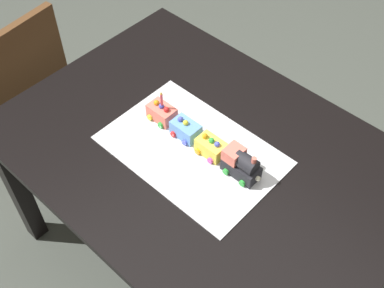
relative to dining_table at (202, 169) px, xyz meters
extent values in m
plane|color=#474C44|center=(0.00, 0.00, -0.63)|extent=(8.00, 8.00, 0.00)
cube|color=black|center=(0.00, 0.00, 0.09)|extent=(1.40, 1.00, 0.03)
cube|color=black|center=(0.64, -0.44, -0.28)|extent=(0.07, 0.07, 0.71)
cube|color=black|center=(0.64, 0.44, -0.28)|extent=(0.07, 0.07, 0.71)
cube|color=brown|center=(1.10, 0.14, -0.19)|extent=(0.44, 0.44, 0.04)
cube|color=brown|center=(0.92, 0.12, 0.03)|extent=(0.08, 0.40, 0.40)
cube|color=brown|center=(1.29, -0.01, -0.42)|extent=(0.04, 0.04, 0.42)
cube|color=brown|center=(0.95, -0.05, -0.42)|extent=(0.04, 0.04, 0.42)
cube|color=brown|center=(0.91, 0.29, -0.42)|extent=(0.04, 0.04, 0.42)
cube|color=silver|center=(0.03, 0.03, 0.11)|extent=(0.60, 0.40, 0.00)
cube|color=#232328|center=(-0.16, -0.01, 0.14)|extent=(0.12, 0.06, 0.05)
cylinder|color=#232328|center=(-0.17, -0.01, 0.18)|extent=(0.08, 0.05, 0.05)
cube|color=#F27260|center=(-0.12, -0.01, 0.18)|extent=(0.06, 0.06, 0.04)
cylinder|color=#F27260|center=(-0.20, -0.01, 0.21)|extent=(0.02, 0.02, 0.03)
sphere|color=#F4EFCC|center=(-0.23, -0.01, 0.14)|extent=(0.02, 0.02, 0.02)
cylinder|color=green|center=(-0.19, -0.04, 0.12)|extent=(0.02, 0.01, 0.02)
cylinder|color=yellow|center=(-0.12, -0.04, 0.12)|extent=(0.02, 0.01, 0.02)
cylinder|color=green|center=(-0.19, 0.03, 0.12)|extent=(0.02, 0.01, 0.02)
cylinder|color=green|center=(-0.12, 0.03, 0.12)|extent=(0.02, 0.01, 0.02)
cube|color=#F4E04C|center=(-0.03, -0.01, 0.14)|extent=(0.10, 0.06, 0.06)
cylinder|color=red|center=(-0.06, -0.04, 0.12)|extent=(0.02, 0.01, 0.02)
cylinder|color=#4C59D8|center=(0.00, -0.04, 0.12)|extent=(0.02, 0.01, 0.02)
cylinder|color=#D84CB2|center=(-0.06, 0.03, 0.12)|extent=(0.02, 0.01, 0.02)
cylinder|color=orange|center=(0.00, 0.03, 0.12)|extent=(0.02, 0.01, 0.02)
sphere|color=#4C59D8|center=(-0.05, -0.01, 0.17)|extent=(0.02, 0.02, 0.02)
sphere|color=green|center=(-0.03, -0.01, 0.17)|extent=(0.02, 0.02, 0.02)
sphere|color=orange|center=(0.00, -0.01, 0.17)|extent=(0.02, 0.02, 0.02)
cube|color=#669EEA|center=(0.09, -0.01, 0.14)|extent=(0.10, 0.06, 0.06)
cylinder|color=#4C59D8|center=(0.06, -0.04, 0.12)|extent=(0.02, 0.01, 0.02)
cylinder|color=#4C59D8|center=(0.12, -0.04, 0.12)|extent=(0.02, 0.01, 0.02)
cylinder|color=#4C59D8|center=(0.06, 0.03, 0.12)|extent=(0.02, 0.01, 0.02)
cylinder|color=red|center=(0.12, 0.03, 0.12)|extent=(0.02, 0.01, 0.02)
sphere|color=yellow|center=(0.09, -0.01, 0.17)|extent=(0.02, 0.02, 0.02)
sphere|color=#4C59D8|center=(0.11, -0.01, 0.17)|extent=(0.02, 0.02, 0.02)
cube|color=#F27260|center=(0.21, -0.01, 0.14)|extent=(0.10, 0.06, 0.06)
cylinder|color=red|center=(0.18, -0.04, 0.12)|extent=(0.02, 0.01, 0.02)
cylinder|color=orange|center=(0.23, -0.04, 0.12)|extent=(0.02, 0.01, 0.02)
cylinder|color=green|center=(0.18, 0.03, 0.12)|extent=(0.02, 0.01, 0.02)
cylinder|color=yellow|center=(0.23, 0.03, 0.12)|extent=(0.02, 0.01, 0.02)
sphere|color=#4C59D8|center=(0.21, -0.01, 0.17)|extent=(0.02, 0.02, 0.02)
sphere|color=red|center=(0.18, -0.01, 0.17)|extent=(0.02, 0.02, 0.02)
sphere|color=orange|center=(0.23, -0.01, 0.17)|extent=(0.02, 0.02, 0.02)
cylinder|color=#F24C59|center=(0.20, -0.01, 0.21)|extent=(0.01, 0.01, 0.05)
cone|color=yellow|center=(0.20, -0.01, 0.24)|extent=(0.01, 0.01, 0.01)
camera|label=1|loc=(-0.70, 0.81, 1.41)|focal=45.86mm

